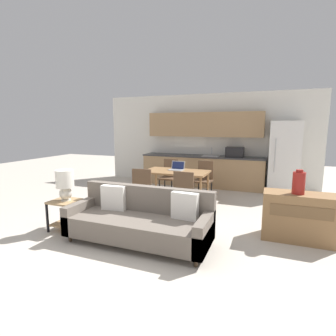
{
  "coord_description": "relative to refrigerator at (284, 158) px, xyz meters",
  "views": [
    {
      "loc": [
        1.85,
        -3.19,
        1.76
      ],
      "look_at": [
        0.02,
        1.5,
        0.95
      ],
      "focal_mm": 28.0,
      "sensor_mm": 36.0,
      "label": 1
    }
  ],
  "objects": [
    {
      "name": "table_lamp",
      "position": [
        -3.5,
        -4.04,
        -0.12
      ],
      "size": [
        0.29,
        0.29,
        0.52
      ],
      "color": "silver",
      "rests_on": "side_table"
    },
    {
      "name": "dining_table",
      "position": [
        -2.29,
        -1.91,
        -0.26
      ],
      "size": [
        1.43,
        0.81,
        0.76
      ],
      "color": "olive",
      "rests_on": "ground_plane"
    },
    {
      "name": "vase",
      "position": [
        0.08,
        -3.1,
        -0.02
      ],
      "size": [
        0.18,
        0.18,
        0.37
      ],
      "color": "maroon",
      "rests_on": "credenza"
    },
    {
      "name": "credenza",
      "position": [
        0.12,
        -3.06,
        -0.57
      ],
      "size": [
        1.05,
        0.46,
        0.75
      ],
      "color": "olive",
      "rests_on": "ground_plane"
    },
    {
      "name": "kitchen_counter",
      "position": [
        -2.18,
        0.13,
        -0.1
      ],
      "size": [
        3.56,
        0.65,
        2.15
      ],
      "color": "tan",
      "rests_on": "ground_plane"
    },
    {
      "name": "laptop",
      "position": [
        -2.32,
        -1.78,
        -0.14
      ],
      "size": [
        0.33,
        0.27,
        0.2
      ],
      "rotation": [
        0.0,
        0.0,
        -0.06
      ],
      "color": "#B7BABC",
      "rests_on": "dining_table"
    },
    {
      "name": "refrigerator",
      "position": [
        0.0,
        0.0,
        0.0
      ],
      "size": [
        0.74,
        0.79,
        1.89
      ],
      "color": "white",
      "rests_on": "ground_plane"
    },
    {
      "name": "dining_chair_near_right",
      "position": [
        -1.83,
        -2.65,
        -0.44
      ],
      "size": [
        0.43,
        0.43,
        0.91
      ],
      "rotation": [
        0.0,
        0.0,
        3.11
      ],
      "color": "brown",
      "rests_on": "ground_plane"
    },
    {
      "name": "wall_back",
      "position": [
        -2.2,
        0.43,
        0.41
      ],
      "size": [
        6.4,
        0.07,
        2.7
      ],
      "color": "silver",
      "rests_on": "ground_plane"
    },
    {
      "name": "side_table",
      "position": [
        -3.54,
        -4.05,
        -0.6
      ],
      "size": [
        0.43,
        0.43,
        0.52
      ],
      "color": "tan",
      "rests_on": "ground_plane"
    },
    {
      "name": "couch",
      "position": [
        -2.13,
        -3.98,
        -0.62
      ],
      "size": [
        2.19,
        0.8,
        0.82
      ],
      "color": "#3D2D1E",
      "rests_on": "ground_plane"
    },
    {
      "name": "dining_chair_far_left",
      "position": [
        -2.75,
        -1.17,
        -0.44
      ],
      "size": [
        0.43,
        0.43,
        0.91
      ],
      "rotation": [
        0.0,
        0.0,
        -0.03
      ],
      "color": "brown",
      "rests_on": "ground_plane"
    },
    {
      "name": "ground_plane",
      "position": [
        -2.2,
        -4.2,
        -0.94
      ],
      "size": [
        20.0,
        20.0,
        0.0
      ],
      "primitive_type": "plane",
      "color": "beige"
    },
    {
      "name": "dining_chair_far_right",
      "position": [
        -1.82,
        -1.19,
        -0.44
      ],
      "size": [
        0.46,
        0.46,
        0.91
      ],
      "rotation": [
        0.0,
        0.0,
        -0.11
      ],
      "color": "brown",
      "rests_on": "ground_plane"
    },
    {
      "name": "dining_chair_near_left",
      "position": [
        -2.74,
        -2.65,
        -0.44
      ],
      "size": [
        0.47,
        0.47,
        0.91
      ],
      "rotation": [
        0.0,
        0.0,
        3.27
      ],
      "color": "brown",
      "rests_on": "ground_plane"
    }
  ]
}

